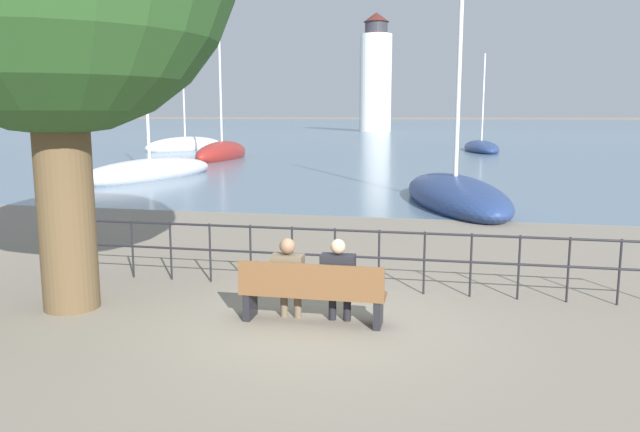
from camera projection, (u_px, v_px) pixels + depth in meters
name	position (u px, v px, depth m)	size (l,w,h in m)	color
ground_plane	(313.00, 322.00, 8.93)	(1000.00, 1000.00, 0.00)	gray
harbor_water	(444.00, 125.00, 162.74)	(600.00, 300.00, 0.01)	slate
park_bench	(312.00, 293.00, 8.80)	(2.07, 0.45, 0.90)	brown
seated_person_left	(288.00, 275.00, 8.91)	(0.46, 0.35, 1.21)	brown
seated_person_right	(338.00, 277.00, 8.76)	(0.48, 0.35, 1.23)	black
promenade_railing	(335.00, 249.00, 10.50)	(10.48, 0.04, 1.05)	black
sailboat_0	(481.00, 148.00, 49.37)	(3.31, 9.06, 7.90)	navy
sailboat_1	(222.00, 153.00, 40.73)	(1.95, 7.92, 13.23)	maroon
sailboat_2	(455.00, 195.00, 20.40)	(4.65, 8.74, 10.11)	navy
sailboat_3	(185.00, 146.00, 50.79)	(4.97, 8.31, 11.88)	silver
sailboat_4	(150.00, 172.00, 28.79)	(4.14, 8.87, 11.16)	silver
harbor_lighthouse	(376.00, 77.00, 102.04)	(5.23, 5.23, 19.07)	white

